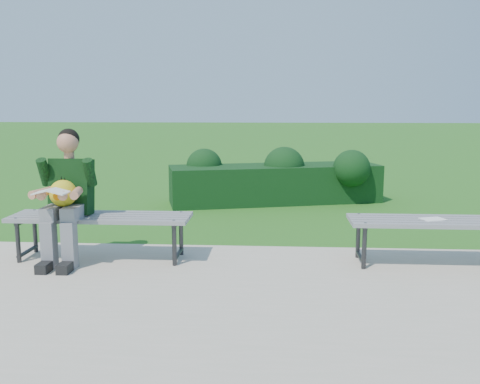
{
  "coord_description": "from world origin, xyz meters",
  "views": [
    {
      "loc": [
        0.37,
        -5.73,
        1.58
      ],
      "look_at": [
        0.02,
        -0.31,
        0.68
      ],
      "focal_mm": 40.0,
      "sensor_mm": 36.0,
      "label": 1
    }
  ],
  "objects": [
    {
      "name": "paper_sheet",
      "position": [
        1.91,
        -0.57,
        0.47
      ],
      "size": [
        0.26,
        0.22,
        0.01
      ],
      "color": "white",
      "rests_on": "bench_right"
    },
    {
      "name": "bench_right",
      "position": [
        2.01,
        -0.57,
        0.42
      ],
      "size": [
        1.8,
        0.5,
        0.46
      ],
      "color": "slate",
      "rests_on": "walkway"
    },
    {
      "name": "hedge",
      "position": [
        0.41,
        2.8,
        0.38
      ],
      "size": [
        3.46,
        1.67,
        0.9
      ],
      "color": "#15370F",
      "rests_on": "ground"
    },
    {
      "name": "ground",
      "position": [
        0.0,
        0.0,
        0.0
      ],
      "size": [
        80.0,
        80.0,
        0.0
      ],
      "color": "#2E651C",
      "rests_on": "ground"
    },
    {
      "name": "bench_left",
      "position": [
        -1.37,
        -0.58,
        0.42
      ],
      "size": [
        1.8,
        0.5,
        0.46
      ],
      "color": "slate",
      "rests_on": "walkway"
    },
    {
      "name": "walkway",
      "position": [
        0.0,
        -1.75,
        0.01
      ],
      "size": [
        30.0,
        3.5,
        0.02
      ],
      "color": "#B3A893",
      "rests_on": "ground"
    },
    {
      "name": "seated_boy",
      "position": [
        -1.67,
        -0.68,
        0.71
      ],
      "size": [
        0.56,
        0.76,
        1.31
      ],
      "color": "slate",
      "rests_on": "walkway"
    }
  ]
}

